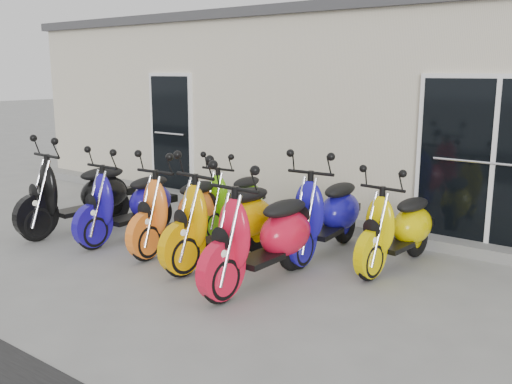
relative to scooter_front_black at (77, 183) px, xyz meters
The scene contains 14 objects.
ground 2.65m from the scooter_front_black, ahead, with size 80.00×80.00×0.00m, color gray.
building 6.22m from the scooter_front_black, 65.91° to the left, with size 14.00×6.00×3.20m, color beige.
roof_cap 6.67m from the scooter_front_black, 65.91° to the left, with size 14.20×6.20×0.16m, color #3F3F42.
front_step 3.57m from the scooter_front_black, 44.18° to the left, with size 14.00×0.40×0.15m, color gray.
door_left 2.73m from the scooter_front_black, 104.78° to the left, with size 1.07×0.08×2.22m, color black.
door_right 5.76m from the scooter_front_black, 26.90° to the left, with size 2.02×0.08×2.22m, color black.
scooter_front_black is the anchor object (origin of this frame).
scooter_front_blue 0.91m from the scooter_front_black, 12.19° to the left, with size 0.67×1.84×1.36m, color #1A0E92, non-canonical shape.
scooter_front_orange_a 1.80m from the scooter_front_black, ahead, with size 0.67×1.86×1.37m, color orange, non-canonical shape.
scooter_front_orange_b 2.65m from the scooter_front_black, ahead, with size 0.71×1.95×1.44m, color #ECA500, non-canonical shape.
scooter_front_red 3.46m from the scooter_front_black, ahead, with size 0.71×1.96×1.45m, color red, non-canonical shape.
scooter_back_green 2.29m from the scooter_front_black, 37.41° to the left, with size 0.61×1.67×1.23m, color #5BB509, non-canonical shape.
scooter_back_blue 3.68m from the scooter_front_black, 20.07° to the left, with size 0.70×1.92×1.42m, color #161097, non-canonical shape.
scooter_back_yellow 4.60m from the scooter_front_black, 17.04° to the left, with size 0.64×1.75×1.29m, color #E1C800, non-canonical shape.
Camera 1 is at (4.55, -5.33, 2.33)m, focal length 40.00 mm.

